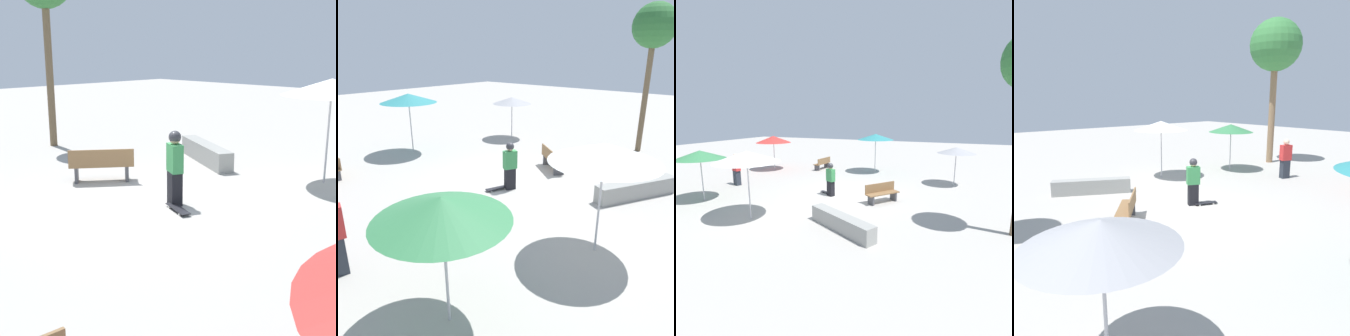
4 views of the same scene
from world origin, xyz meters
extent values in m
plane|color=#ADA8A0|center=(0.00, 0.00, 0.00)|extent=(60.00, 60.00, 0.00)
cube|color=black|center=(0.52, -0.68, 0.36)|extent=(0.36, 0.40, 0.72)
cube|color=#388C4C|center=(0.52, -0.68, 1.02)|extent=(0.40, 0.49, 0.60)
sphere|color=tan|center=(0.52, -0.68, 1.44)|extent=(0.24, 0.24, 0.24)
sphere|color=#2D2D33|center=(0.52, -0.68, 1.47)|extent=(0.26, 0.26, 0.26)
cube|color=black|center=(0.25, -1.02, 0.06)|extent=(0.47, 0.82, 0.02)
cylinder|color=silver|center=(0.25, -1.28, 0.03)|extent=(0.05, 0.06, 0.05)
cylinder|color=silver|center=(0.09, -1.22, 0.03)|extent=(0.05, 0.06, 0.05)
cylinder|color=silver|center=(0.42, -0.82, 0.03)|extent=(0.05, 0.06, 0.05)
cylinder|color=silver|center=(0.26, -0.76, 0.03)|extent=(0.05, 0.06, 0.05)
cube|color=gray|center=(3.96, 1.38, 0.27)|extent=(1.71, 2.75, 0.55)
cube|color=#47474C|center=(0.05, 2.28, 0.20)|extent=(0.31, 0.36, 0.40)
cube|color=#47474C|center=(1.04, 1.51, 0.20)|extent=(0.31, 0.36, 0.40)
cube|color=olive|center=(0.55, 1.90, 0.42)|extent=(1.54, 1.32, 0.05)
cube|color=olive|center=(0.42, 1.74, 0.65)|extent=(1.29, 1.01, 0.40)
cylinder|color=#B7B7BC|center=(3.41, -5.71, 1.08)|extent=(0.05, 0.05, 2.16)
cone|color=#387F4C|center=(3.41, -5.71, 2.11)|extent=(2.17, 2.17, 0.38)
cylinder|color=#B7B7BC|center=(-5.64, -0.27, 1.25)|extent=(0.05, 0.05, 2.50)
cone|color=teal|center=(-5.64, -0.27, 2.44)|extent=(2.44, 2.44, 0.39)
cylinder|color=#B7B7BC|center=(-3.98, 4.80, 1.01)|extent=(0.05, 0.05, 2.01)
cone|color=#99999E|center=(-3.98, 4.80, 1.96)|extent=(2.00, 2.00, 0.34)
cylinder|color=#B7B7BC|center=(4.33, -2.15, 1.21)|extent=(0.05, 0.05, 2.42)
cone|color=white|center=(4.33, -2.15, 2.36)|extent=(2.37, 2.37, 0.40)
cylinder|color=brown|center=(2.12, 6.65, 2.55)|extent=(0.24, 0.24, 5.10)
sphere|color=#2D6B33|center=(2.12, 6.65, 5.37)|extent=(1.81, 1.81, 1.81)
camera|label=1|loc=(-6.33, -7.26, 3.24)|focal=50.00mm
camera|label=2|loc=(7.03, -8.42, 4.31)|focal=35.00mm
camera|label=3|loc=(11.51, 4.68, 3.74)|focal=28.00mm
camera|label=4|loc=(-7.39, 6.39, 3.54)|focal=35.00mm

